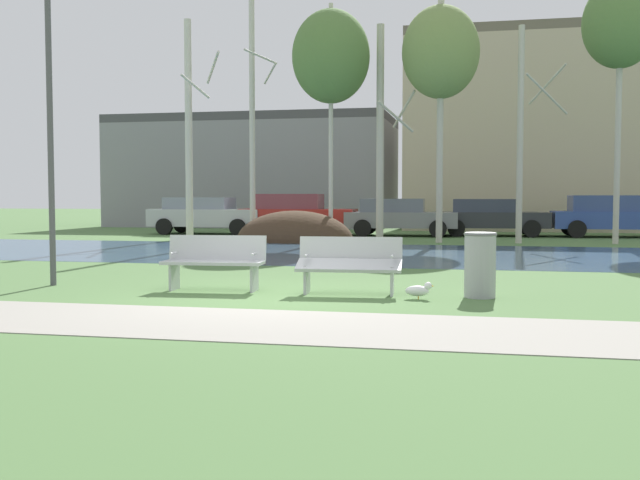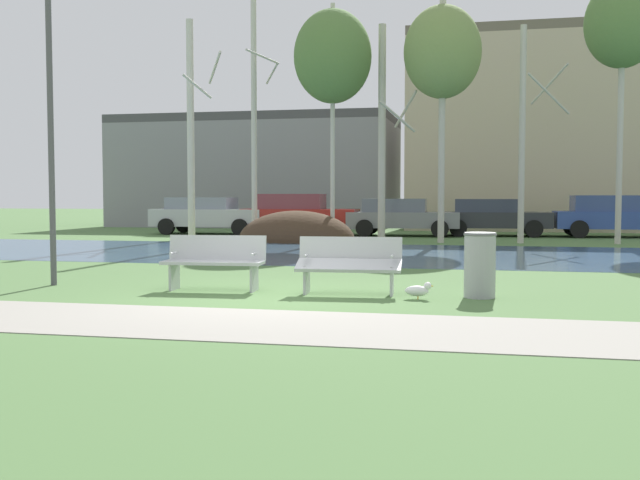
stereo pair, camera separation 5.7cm
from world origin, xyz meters
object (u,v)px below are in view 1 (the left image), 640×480
at_px(streetlamp, 49,60).
at_px(parked_suv_fifth_blue, 612,215).
at_px(bench_right, 349,263).
at_px(parked_wagon_fourth_dark, 490,216).
at_px(parked_sedan_second_red, 296,214).
at_px(trash_bin, 480,264).
at_px(parked_van_nearest_silver, 206,214).
at_px(bench_left, 214,261).
at_px(parked_hatch_third_grey, 399,216).
at_px(seagull, 419,290).

distance_m(streetlamp, parked_suv_fifth_blue, 21.41).
distance_m(bench_right, parked_wagon_fourth_dark, 17.82).
relative_size(parked_sedan_second_red, parked_wagon_fourth_dark, 1.07).
distance_m(parked_sedan_second_red, parked_wagon_fourth_dark, 7.37).
xyz_separation_m(streetlamp, parked_suv_fifth_blue, (11.76, 17.65, -2.96)).
bearing_deg(parked_wagon_fourth_dark, trash_bin, -91.22).
distance_m(trash_bin, parked_van_nearest_silver, 19.83).
xyz_separation_m(bench_left, bench_right, (2.18, 0.00, 0.00)).
height_order(trash_bin, parked_hatch_third_grey, parked_hatch_third_grey).
relative_size(bench_right, seagull, 3.87).
relative_size(bench_right, parked_hatch_third_grey, 0.39).
relative_size(bench_left, trash_bin, 1.69).
distance_m(seagull, parked_sedan_second_red, 18.28).
bearing_deg(bench_left, trash_bin, 0.16).
bearing_deg(parked_van_nearest_silver, parked_suv_fifth_blue, 3.52).
height_order(trash_bin, parked_wagon_fourth_dark, parked_wagon_fourth_dark).
bearing_deg(bench_right, seagull, -18.52).
bearing_deg(bench_left, bench_right, 0.00).
bearing_deg(parked_van_nearest_silver, parked_wagon_fourth_dark, 4.64).
bearing_deg(parked_sedan_second_red, bench_left, -80.53).
xyz_separation_m(parked_van_nearest_silver, parked_sedan_second_red, (3.63, 0.09, 0.05)).
bearing_deg(parked_hatch_third_grey, bench_right, -86.56).
bearing_deg(parked_wagon_fourth_dark, bench_left, -104.34).
bearing_deg(trash_bin, bench_left, -179.84).
distance_m(streetlamp, parked_hatch_third_grey, 17.63).
bearing_deg(bench_left, parked_sedan_second_red, 99.47).
distance_m(parked_van_nearest_silver, parked_suv_fifth_blue, 15.34).
bearing_deg(parked_suv_fifth_blue, bench_right, -110.68).
height_order(bench_left, bench_right, same).
height_order(bench_right, seagull, bench_right).
height_order(parked_hatch_third_grey, parked_suv_fifth_blue, parked_suv_fifth_blue).
bearing_deg(trash_bin, parked_suv_fifth_blue, 75.05).
distance_m(bench_left, seagull, 3.31).
height_order(parked_sedan_second_red, parked_hatch_third_grey, parked_sedan_second_red).
xyz_separation_m(bench_right, streetlamp, (-5.07, 0.07, 3.28)).
xyz_separation_m(seagull, parked_sedan_second_red, (-6.08, 17.23, 0.69)).
distance_m(bench_right, parked_hatch_third_grey, 16.99).
height_order(seagull, parked_van_nearest_silver, parked_van_nearest_silver).
xyz_separation_m(streetlamp, parked_wagon_fourth_dark, (7.41, 17.60, -3.01)).
relative_size(bench_right, parked_sedan_second_red, 0.37).
xyz_separation_m(bench_left, parked_sedan_second_red, (-2.81, 16.86, 0.35)).
height_order(bench_left, streetlamp, streetlamp).
distance_m(streetlamp, parked_sedan_second_red, 17.05).
xyz_separation_m(trash_bin, parked_hatch_third_grey, (-2.98, 16.94, 0.25)).
bearing_deg(parked_suv_fifth_blue, streetlamp, -123.68).
relative_size(parked_hatch_third_grey, parked_suv_fifth_blue, 0.94).
distance_m(bench_right, parked_suv_fifth_blue, 18.94).
bearing_deg(parked_hatch_third_grey, parked_van_nearest_silver, -178.63).
height_order(streetlamp, parked_suv_fifth_blue, streetlamp).
height_order(seagull, parked_sedan_second_red, parked_sedan_second_red).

